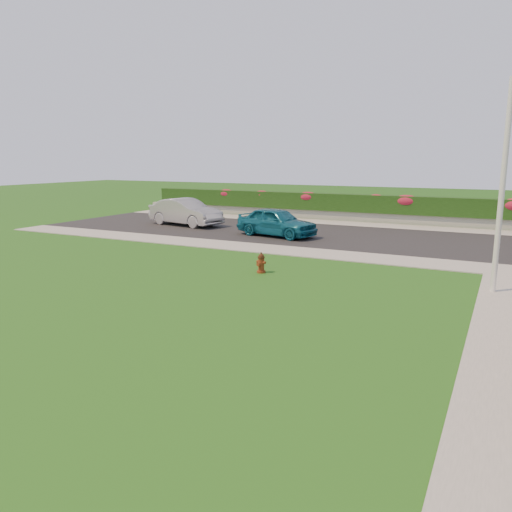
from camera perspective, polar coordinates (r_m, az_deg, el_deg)
The scene contains 15 objects.
ground at distance 13.01m, azimuth -4.93°, elevation -6.60°, with size 120.00×120.00×0.00m, color black.
street_far at distance 27.39m, azimuth 1.58°, elevation 2.87°, with size 26.00×8.00×0.04m, color black.
sidewalk_far at distance 23.54m, azimuth -5.85°, elevation 1.46°, with size 24.00×2.00×0.04m, color gray.
sidewalk_beyond at distance 30.72m, azimuth 12.40°, elevation 3.52°, with size 34.00×2.00×0.04m, color gray.
retaining_wall at distance 32.13m, azimuth 13.10°, elevation 4.32°, with size 34.00×0.40×0.60m, color gray.
hedge at distance 32.14m, azimuth 13.21°, elevation 5.84°, with size 32.00×0.90×1.10m, color black.
fire_hydrant at distance 17.43m, azimuth 0.59°, elevation -0.82°, with size 0.38×0.36×0.72m.
sedan_teal at distance 25.39m, azimuth 2.36°, elevation 3.92°, with size 1.72×4.27×1.46m, color #0E536B.
sedan_silver at distance 29.84m, azimuth -8.06°, elevation 5.00°, with size 1.66×4.75×1.56m, color #9A9BA1.
utility_pole at distance 16.08m, azimuth 26.32°, elevation 6.90°, with size 0.16×0.16×6.17m, color silver.
flower_clump_a at distance 35.99m, azimuth -3.40°, elevation 7.14°, with size 1.23×0.79×0.62m, color #AB1D37.
flower_clump_b at distance 34.66m, azimuth 0.65°, elevation 7.04°, with size 1.11×0.71×0.55m, color #AB1D37.
flower_clump_c at distance 33.30m, azimuth 5.94°, elevation 6.74°, with size 1.33×0.86×0.67m, color #AB1D37.
flower_clump_d at distance 31.97m, azimuth 13.58°, elevation 6.41°, with size 1.04×0.67×0.52m, color #AB1D37.
flower_clump_e at distance 31.60m, azimuth 16.80°, elevation 6.06°, with size 1.44×0.92×0.72m, color #AB1D37.
Camera 1 is at (6.57, -10.51, 3.96)m, focal length 35.00 mm.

